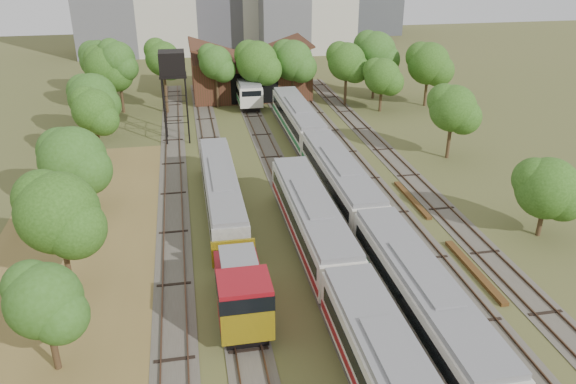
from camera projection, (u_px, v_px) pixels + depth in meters
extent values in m
plane|color=#475123|center=(408.00, 372.00, 29.27)|extent=(240.00, 240.00, 0.00)
cube|color=brown|center=(72.00, 318.00, 33.37)|extent=(14.00, 60.00, 0.04)
cube|color=#4C473D|center=(173.00, 194.00, 49.58)|extent=(2.60, 80.00, 0.06)
cube|color=#472D1E|center=(165.00, 193.00, 49.42)|extent=(0.08, 80.00, 0.14)
cube|color=#472D1E|center=(181.00, 192.00, 49.66)|extent=(0.08, 80.00, 0.14)
cube|color=#4C473D|center=(219.00, 190.00, 50.26)|extent=(2.60, 80.00, 0.06)
cube|color=#472D1E|center=(211.00, 190.00, 50.10)|extent=(0.08, 80.00, 0.14)
cube|color=#472D1E|center=(227.00, 189.00, 50.34)|extent=(0.08, 80.00, 0.14)
cube|color=#4C473D|center=(284.00, 185.00, 51.27)|extent=(2.60, 80.00, 0.06)
cube|color=#472D1E|center=(277.00, 185.00, 51.11)|extent=(0.08, 80.00, 0.14)
cube|color=#472D1E|center=(292.00, 184.00, 51.36)|extent=(0.08, 80.00, 0.14)
cube|color=#4C473D|center=(327.00, 182.00, 51.95)|extent=(2.60, 80.00, 0.06)
cube|color=#472D1E|center=(319.00, 182.00, 51.79)|extent=(0.08, 80.00, 0.14)
cube|color=#472D1E|center=(334.00, 180.00, 52.03)|extent=(0.08, 80.00, 0.14)
cube|color=#4C473D|center=(368.00, 179.00, 52.63)|extent=(2.60, 80.00, 0.06)
cube|color=#472D1E|center=(361.00, 178.00, 52.47)|extent=(0.08, 80.00, 0.14)
cube|color=#472D1E|center=(376.00, 177.00, 52.71)|extent=(0.08, 80.00, 0.14)
cube|color=#4C473D|center=(408.00, 176.00, 53.30)|extent=(2.60, 80.00, 0.06)
cube|color=#472D1E|center=(401.00, 175.00, 53.14)|extent=(0.08, 80.00, 0.14)
cube|color=#472D1E|center=(416.00, 174.00, 53.39)|extent=(0.08, 80.00, 0.14)
cube|color=slate|center=(401.00, 369.00, 24.46)|extent=(2.71, 16.66, 0.37)
cube|color=black|center=(311.00, 239.00, 41.40)|extent=(2.24, 15.64, 0.81)
cube|color=silver|center=(311.00, 219.00, 40.71)|extent=(2.95, 17.00, 2.54)
cube|color=black|center=(311.00, 215.00, 40.58)|extent=(3.01, 15.64, 0.86)
cube|color=slate|center=(312.00, 200.00, 40.10)|extent=(2.71, 16.66, 0.37)
cube|color=maroon|center=(311.00, 227.00, 41.00)|extent=(3.01, 16.66, 0.46)
cube|color=black|center=(419.00, 321.00, 32.57)|extent=(2.21, 15.64, 0.80)
cube|color=silver|center=(422.00, 297.00, 31.88)|extent=(2.92, 17.00, 2.51)
cube|color=black|center=(422.00, 293.00, 31.75)|extent=(2.98, 15.64, 0.85)
cube|color=slate|center=(424.00, 276.00, 31.28)|extent=(2.68, 16.66, 0.36)
cube|color=#1B6F37|center=(420.00, 307.00, 32.17)|extent=(2.98, 16.66, 0.45)
cube|color=black|center=(339.00, 196.00, 48.21)|extent=(2.21, 15.64, 0.80)
cube|color=silver|center=(339.00, 178.00, 47.52)|extent=(2.92, 17.00, 2.51)
cube|color=black|center=(339.00, 175.00, 47.40)|extent=(2.98, 15.64, 0.85)
cube|color=slate|center=(340.00, 163.00, 46.93)|extent=(2.68, 16.66, 0.36)
cube|color=#1B6F37|center=(339.00, 186.00, 47.82)|extent=(2.98, 16.66, 0.45)
cube|color=black|center=(298.00, 133.00, 63.86)|extent=(2.21, 15.64, 0.80)
cube|color=silver|center=(298.00, 119.00, 63.17)|extent=(2.92, 17.00, 2.51)
cube|color=black|center=(298.00, 116.00, 63.05)|extent=(2.98, 15.64, 0.85)
cube|color=slate|center=(298.00, 106.00, 62.58)|extent=(2.68, 16.66, 0.36)
cube|color=#1B6F37|center=(298.00, 125.00, 63.46)|extent=(2.98, 16.66, 0.45)
cube|color=black|center=(245.00, 95.00, 78.83)|extent=(2.22, 14.72, 0.81)
cube|color=silver|center=(244.00, 84.00, 78.14)|extent=(2.92, 16.00, 2.52)
cube|color=black|center=(244.00, 82.00, 78.02)|extent=(2.98, 14.72, 0.86)
cube|color=slate|center=(244.00, 73.00, 77.55)|extent=(2.69, 15.68, 0.36)
cube|color=#1B6F37|center=(245.00, 89.00, 78.44)|extent=(2.98, 15.68, 0.45)
cube|color=silver|center=(252.00, 99.00, 71.09)|extent=(2.96, 0.25, 2.27)
cube|color=black|center=(241.00, 304.00, 33.95)|extent=(2.36, 7.20, 0.96)
cube|color=maroon|center=(239.00, 278.00, 34.13)|extent=(2.68, 4.40, 1.61)
cube|color=maroon|center=(245.00, 302.00, 30.82)|extent=(2.89, 2.78, 2.89)
cube|color=black|center=(244.00, 292.00, 30.53)|extent=(2.94, 2.84, 0.96)
cube|color=gold|center=(248.00, 328.00, 29.90)|extent=(2.89, 0.20, 1.93)
cube|color=gold|center=(233.00, 253.00, 36.97)|extent=(2.89, 0.20, 1.93)
cube|color=slate|center=(239.00, 260.00, 32.68)|extent=(2.14, 3.60, 0.21)
cube|color=black|center=(222.00, 206.00, 46.51)|extent=(1.99, 16.56, 0.72)
cube|color=gray|center=(221.00, 190.00, 45.90)|extent=(2.62, 18.00, 2.26)
cube|color=black|center=(221.00, 187.00, 45.78)|extent=(2.68, 16.56, 0.77)
cube|color=slate|center=(220.00, 175.00, 45.36)|extent=(2.41, 17.64, 0.33)
cylinder|color=black|center=(164.00, 113.00, 59.89)|extent=(0.18, 0.18, 7.20)
cylinder|color=black|center=(187.00, 111.00, 60.30)|extent=(0.18, 0.18, 7.20)
cylinder|color=black|center=(165.00, 107.00, 62.07)|extent=(0.18, 0.18, 7.20)
cylinder|color=black|center=(187.00, 105.00, 62.48)|extent=(0.18, 0.18, 7.20)
cube|color=black|center=(173.00, 75.00, 59.65)|extent=(2.84, 2.84, 0.20)
cube|color=black|center=(172.00, 63.00, 59.11)|extent=(2.70, 2.70, 2.43)
cube|color=brown|center=(474.00, 271.00, 37.93)|extent=(0.53, 7.90, 0.26)
cube|color=brown|center=(412.00, 199.00, 48.26)|extent=(0.46, 7.37, 0.24)
cube|color=#3D2716|center=(250.00, 75.00, 79.82)|extent=(16.00, 11.00, 5.50)
cube|color=#3D2716|center=(220.00, 53.00, 77.75)|extent=(8.45, 11.55, 2.96)
cube|color=#3D2716|center=(277.00, 51.00, 79.11)|extent=(8.45, 11.55, 2.96)
cube|color=black|center=(255.00, 88.00, 75.17)|extent=(6.40, 0.15, 4.12)
cylinder|color=#382616|center=(53.00, 343.00, 28.86)|extent=(0.36, 0.36, 3.37)
sphere|color=#254913|center=(44.00, 301.00, 27.78)|extent=(3.83, 3.83, 3.83)
cylinder|color=#382616|center=(67.00, 260.00, 35.37)|extent=(0.36, 0.36, 4.30)
sphere|color=#254913|center=(58.00, 213.00, 33.99)|extent=(5.06, 5.06, 5.06)
cylinder|color=#382616|center=(78.00, 191.00, 45.97)|extent=(0.36, 0.36, 3.50)
sphere|color=#254913|center=(73.00, 160.00, 44.84)|extent=(5.39, 5.39, 5.39)
cylinder|color=#382616|center=(99.00, 144.00, 54.86)|extent=(0.36, 0.36, 4.45)
sphere|color=#254913|center=(94.00, 110.00, 53.43)|extent=(4.11, 4.11, 4.11)
cylinder|color=#382616|center=(96.00, 122.00, 62.71)|extent=(0.36, 0.36, 3.64)
sphere|color=#254913|center=(93.00, 98.00, 61.54)|extent=(5.31, 5.31, 5.31)
cylinder|color=#382616|center=(111.00, 95.00, 71.89)|extent=(0.36, 0.36, 4.54)
sphere|color=#254913|center=(107.00, 67.00, 70.44)|extent=(5.57, 5.57, 5.57)
cylinder|color=#382616|center=(102.00, 81.00, 79.94)|extent=(0.36, 0.36, 3.91)
sphere|color=#254913|center=(99.00, 60.00, 78.69)|extent=(5.46, 5.46, 5.46)
cylinder|color=#382616|center=(121.00, 92.00, 71.51)|extent=(0.36, 0.36, 5.37)
sphere|color=#254913|center=(117.00, 59.00, 69.79)|extent=(4.43, 4.43, 4.43)
cylinder|color=#382616|center=(166.00, 92.00, 71.39)|extent=(0.36, 0.36, 5.45)
sphere|color=#254913|center=(163.00, 59.00, 69.64)|extent=(4.27, 4.27, 4.27)
cylinder|color=#382616|center=(217.00, 90.00, 73.89)|extent=(0.36, 0.36, 4.66)
sphere|color=#254913|center=(216.00, 63.00, 72.39)|extent=(4.34, 4.34, 4.34)
cylinder|color=#382616|center=(258.00, 90.00, 73.87)|extent=(0.36, 0.36, 4.69)
sphere|color=#254913|center=(257.00, 62.00, 72.37)|extent=(5.44, 5.44, 5.44)
cylinder|color=#382616|center=(293.00, 86.00, 75.97)|extent=(0.36, 0.36, 4.51)
sphere|color=#254913|center=(293.00, 61.00, 74.53)|extent=(5.36, 5.36, 5.36)
cylinder|color=#382616|center=(345.00, 88.00, 74.98)|extent=(0.36, 0.36, 4.56)
sphere|color=#254913|center=(347.00, 62.00, 73.52)|extent=(4.96, 4.96, 4.96)
cylinder|color=#382616|center=(374.00, 80.00, 77.97)|extent=(0.36, 0.36, 5.05)
sphere|color=#254913|center=(376.00, 52.00, 76.36)|extent=(5.52, 5.52, 5.52)
cylinder|color=#382616|center=(426.00, 89.00, 74.60)|extent=(0.36, 0.36, 4.44)
sphere|color=#254913|center=(429.00, 63.00, 73.18)|extent=(5.47, 5.47, 5.47)
cylinder|color=#382616|center=(541.00, 217.00, 42.11)|extent=(0.36, 0.36, 3.07)
sphere|color=#254913|center=(547.00, 188.00, 41.13)|extent=(4.60, 4.60, 4.60)
cylinder|color=#382616|center=(449.00, 139.00, 56.87)|extent=(0.36, 0.36, 4.11)
sphere|color=#254913|center=(453.00, 108.00, 55.55)|extent=(4.66, 4.66, 4.66)
cylinder|color=#382616|center=(381.00, 98.00, 72.39)|extent=(0.36, 0.36, 3.60)
sphere|color=#254913|center=(382.00, 76.00, 71.24)|extent=(4.58, 4.58, 4.58)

